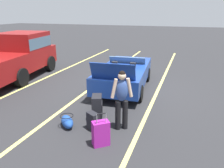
# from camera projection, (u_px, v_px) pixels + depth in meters

# --- Properties ---
(ground_plane) EXTENTS (80.00, 80.00, 0.00)m
(ground_plane) POSITION_uv_depth(u_px,v_px,m) (124.00, 88.00, 9.39)
(ground_plane) COLOR #28282B
(lot_line_near) EXTENTS (18.00, 0.12, 0.01)m
(lot_line_near) POSITION_uv_depth(u_px,v_px,m) (157.00, 92.00, 8.96)
(lot_line_near) COLOR #EAE066
(lot_line_near) RESTS_ON ground_plane
(lot_line_mid) EXTENTS (18.00, 0.12, 0.01)m
(lot_line_mid) POSITION_uv_depth(u_px,v_px,m) (95.00, 85.00, 9.81)
(lot_line_mid) COLOR #EAE066
(lot_line_mid) RESTS_ON ground_plane
(lot_line_far) EXTENTS (18.00, 0.12, 0.01)m
(lot_line_far) POSITION_uv_depth(u_px,v_px,m) (44.00, 79.00, 10.66)
(lot_line_far) COLOR #EAE066
(lot_line_far) RESTS_ON ground_plane
(convertible_car) EXTENTS (4.29, 2.09, 1.52)m
(convertible_car) POSITION_uv_depth(u_px,v_px,m) (125.00, 73.00, 9.39)
(convertible_car) COLOR navy
(convertible_car) RESTS_ON ground_plane
(suitcase_large_black) EXTENTS (0.55, 0.43, 0.74)m
(suitcase_large_black) POSITION_uv_depth(u_px,v_px,m) (97.00, 108.00, 6.62)
(suitcase_large_black) COLOR black
(suitcase_large_black) RESTS_ON ground_plane
(suitcase_medium_bright) EXTENTS (0.44, 0.46, 0.88)m
(suitcase_medium_bright) POSITION_uv_depth(u_px,v_px,m) (101.00, 133.00, 5.34)
(suitcase_medium_bright) COLOR #991E8C
(suitcase_medium_bright) RESTS_ON ground_plane
(suitcase_small_carryon) EXTENTS (0.34, 0.39, 0.50)m
(suitcase_small_carryon) POSITION_uv_depth(u_px,v_px,m) (93.00, 121.00, 6.04)
(suitcase_small_carryon) COLOR black
(suitcase_small_carryon) RESTS_ON ground_plane
(duffel_bag) EXTENTS (0.66, 0.66, 0.34)m
(duffel_bag) POSITION_uv_depth(u_px,v_px,m) (67.00, 121.00, 6.23)
(duffel_bag) COLOR #1E479E
(duffel_bag) RESTS_ON ground_plane
(traveler_person) EXTENTS (0.38, 0.57, 1.65)m
(traveler_person) POSITION_uv_depth(u_px,v_px,m) (122.00, 97.00, 5.89)
(traveler_person) COLOR black
(traveler_person) RESTS_ON ground_plane
(parked_pickup_truck_near) EXTENTS (5.22, 2.62, 2.10)m
(parked_pickup_truck_near) POSITION_uv_depth(u_px,v_px,m) (19.00, 54.00, 10.70)
(parked_pickup_truck_near) COLOR maroon
(parked_pickup_truck_near) RESTS_ON ground_plane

